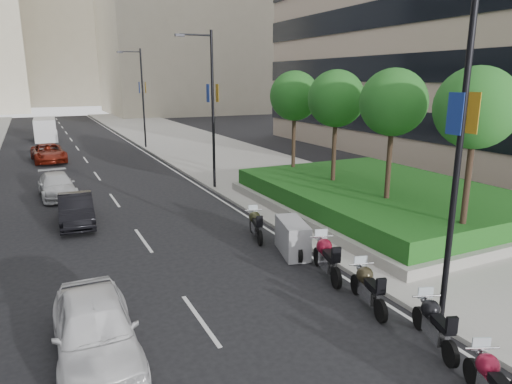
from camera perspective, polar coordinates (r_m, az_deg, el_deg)
sidewalk_right at (r=39.89m, az=-5.05°, el=4.83°), size 10.00×100.00×0.15m
lane_edge at (r=38.36m, az=-12.48°, el=4.08°), size 0.12×100.00×0.01m
lane_centre at (r=37.52m, az=-20.21°, el=3.33°), size 0.12×100.00×0.01m
building_cream_right at (r=91.65m, az=-9.26°, el=21.13°), size 28.00×24.00×36.00m
building_cream_centre at (r=127.61m, az=-24.03°, el=18.55°), size 30.00×24.00×38.00m
planter at (r=23.36m, az=15.32°, el=-1.54°), size 10.00×14.00×0.40m
hedge at (r=23.21m, az=15.41°, el=-0.11°), size 9.40×13.40×0.80m
tree_0 at (r=17.36m, az=25.80°, el=9.38°), size 2.80×2.80×6.30m
tree_1 at (r=20.09m, az=16.77°, el=10.61°), size 2.80×2.80×6.30m
tree_2 at (r=23.19m, az=9.99°, el=11.37°), size 2.80×2.80×6.30m
tree_3 at (r=26.54m, az=4.83°, el=11.84°), size 2.80×2.80×6.30m
lamp_post_0 at (r=12.13m, az=23.74°, el=6.44°), size 2.34×0.45×9.00m
lamp_post_1 at (r=26.48m, az=-5.75°, el=11.04°), size 2.34×0.45×9.00m
lamp_post_2 at (r=43.79m, az=-14.18°, el=11.85°), size 2.34×0.45×9.00m
motorcycle_1 at (r=10.81m, az=27.43°, el=-20.49°), size 1.03×2.01×1.07m
motorcycle_2 at (r=12.39m, az=21.37°, el=-15.09°), size 0.99×2.12×1.10m
motorcycle_3 at (r=13.72m, az=13.80°, el=-11.48°), size 0.87×2.23×1.13m
motorcycle_4 at (r=15.42m, az=8.81°, el=-8.10°), size 0.94×2.41×1.22m
motorcycle_5 at (r=17.15m, az=4.58°, el=-5.72°), size 1.37×2.25×1.28m
motorcycle_6 at (r=18.77m, az=-0.04°, el=-4.10°), size 0.82×2.13×1.08m
car_a at (r=11.64m, az=-19.48°, el=-15.86°), size 1.94×4.59×1.55m
car_b at (r=22.06m, az=-21.56°, el=-2.06°), size 1.67×4.20×1.36m
car_c at (r=27.59m, az=-23.63°, el=0.75°), size 2.02×4.51×1.28m
car_d at (r=39.63m, az=-24.50°, el=4.48°), size 2.67×5.19×1.40m
delivery_van at (r=53.49m, az=-24.82°, el=7.02°), size 2.28×5.55×2.30m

